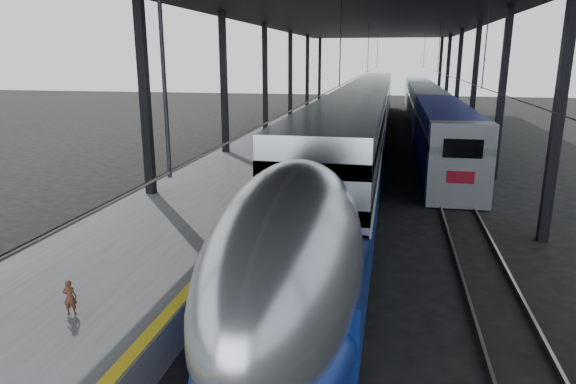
# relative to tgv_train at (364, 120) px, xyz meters

# --- Properties ---
(ground) EXTENTS (160.00, 160.00, 0.00)m
(ground) POSITION_rel_tgv_train_xyz_m (-2.00, -22.99, -2.14)
(ground) COLOR black
(ground) RESTS_ON ground
(platform) EXTENTS (6.00, 80.00, 1.00)m
(platform) POSITION_rel_tgv_train_xyz_m (-5.50, -2.99, -1.64)
(platform) COLOR #4C4C4F
(platform) RESTS_ON ground
(yellow_strip) EXTENTS (0.30, 80.00, 0.01)m
(yellow_strip) POSITION_rel_tgv_train_xyz_m (-2.70, -2.99, -1.14)
(yellow_strip) COLOR gold
(yellow_strip) RESTS_ON platform
(rails) EXTENTS (6.52, 80.00, 0.16)m
(rails) POSITION_rel_tgv_train_xyz_m (2.50, -2.99, -2.06)
(rails) COLOR slate
(rails) RESTS_ON ground
(canopy) EXTENTS (18.00, 75.00, 9.47)m
(canopy) POSITION_rel_tgv_train_xyz_m (-0.10, -2.99, 6.97)
(canopy) COLOR black
(canopy) RESTS_ON ground
(tgv_train) EXTENTS (3.19, 65.20, 4.58)m
(tgv_train) POSITION_rel_tgv_train_xyz_m (0.00, 0.00, 0.00)
(tgv_train) COLOR #AAACB1
(tgv_train) RESTS_ON ground
(second_train) EXTENTS (2.76, 56.05, 3.80)m
(second_train) POSITION_rel_tgv_train_xyz_m (5.00, 12.67, -0.22)
(second_train) COLOR navy
(second_train) RESTS_ON ground
(child) EXTENTS (0.34, 0.26, 0.81)m
(child) POSITION_rel_tgv_train_xyz_m (-4.78, -28.12, -0.74)
(child) COLOR #532D1B
(child) RESTS_ON platform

